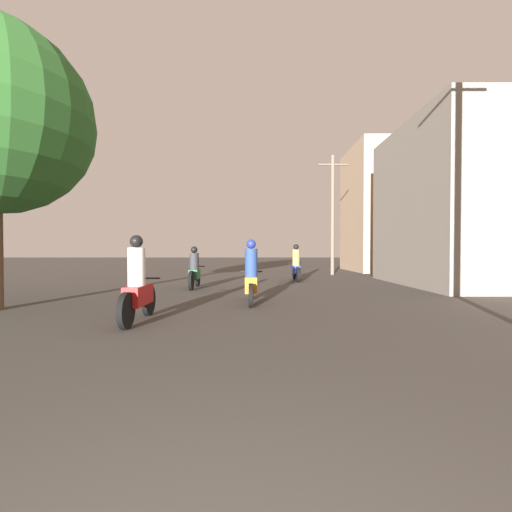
{
  "coord_description": "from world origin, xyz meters",
  "views": [
    {
      "loc": [
        0.23,
        -0.44,
        1.38
      ],
      "look_at": [
        0.21,
        17.56,
        1.05
      ],
      "focal_mm": 24.0,
      "sensor_mm": 36.0,
      "label": 1
    }
  ],
  "objects": [
    {
      "name": "motorcycle_red",
      "position": [
        -2.03,
        6.07,
        0.65
      ],
      "size": [
        0.6,
        1.9,
        1.66
      ],
      "rotation": [
        0.0,
        0.0,
        -0.13
      ],
      "color": "black",
      "rests_on": "ground_plane"
    },
    {
      "name": "motorcycle_orange",
      "position": [
        0.11,
        8.39,
        0.65
      ],
      "size": [
        0.6,
        1.94,
        1.65
      ],
      "rotation": [
        0.0,
        0.0,
        -0.11
      ],
      "color": "black",
      "rests_on": "ground_plane"
    },
    {
      "name": "motorcycle_green",
      "position": [
        -1.97,
        11.79,
        0.61
      ],
      "size": [
        0.6,
        1.94,
        1.5
      ],
      "rotation": [
        0.0,
        0.0,
        -0.04
      ],
      "color": "black",
      "rests_on": "ground_plane"
    },
    {
      "name": "motorcycle_blue",
      "position": [
        2.0,
        14.71,
        0.64
      ],
      "size": [
        0.6,
        2.1,
        1.63
      ],
      "rotation": [
        0.0,
        0.0,
        -0.04
      ],
      "color": "black",
      "rests_on": "ground_plane"
    },
    {
      "name": "building_right_near",
      "position": [
        8.83,
        12.94,
        3.13
      ],
      "size": [
        5.76,
        6.64,
        6.27
      ],
      "color": "gray",
      "rests_on": "ground_plane"
    },
    {
      "name": "building_right_far",
      "position": [
        8.52,
        21.94,
        4.01
      ],
      "size": [
        4.22,
        5.5,
        8.02
      ],
      "color": "tan",
      "rests_on": "ground_plane"
    },
    {
      "name": "utility_pole_far",
      "position": [
        4.45,
        18.4,
        3.44
      ],
      "size": [
        1.6,
        0.2,
        6.56
      ],
      "color": "#6B5B4C",
      "rests_on": "ground_plane"
    }
  ]
}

